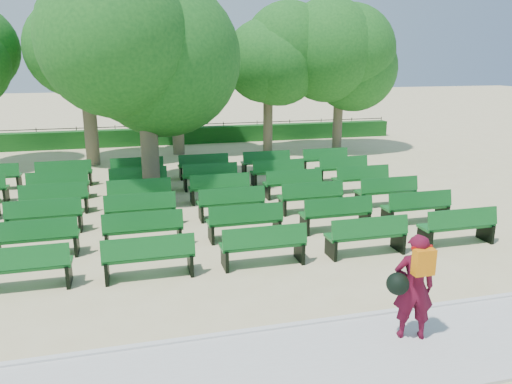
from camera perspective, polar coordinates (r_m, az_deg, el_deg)
ground at (r=14.72m, az=-4.45°, el=-3.39°), size 120.00×120.00×0.00m
paving at (r=8.23m, az=5.37°, el=-19.25°), size 30.00×2.20×0.06m
curb at (r=9.13m, az=2.84°, el=-15.25°), size 30.00×0.12×0.10m
hedge at (r=28.17m, az=-9.61°, el=6.33°), size 26.00×0.70×0.90m
fence at (r=28.64m, az=-9.64°, el=5.56°), size 26.00×0.10×1.02m
tree_line at (r=24.33m, az=-8.68°, el=3.91°), size 21.80×6.80×7.04m
bench_array at (r=15.65m, az=-8.26°, el=-1.97°), size 2.01×0.75×1.24m
tree_among at (r=17.19m, az=-12.64°, el=15.14°), size 5.22×5.22×7.15m
person at (r=8.79m, az=17.50°, el=-10.16°), size 0.92×0.62×1.85m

